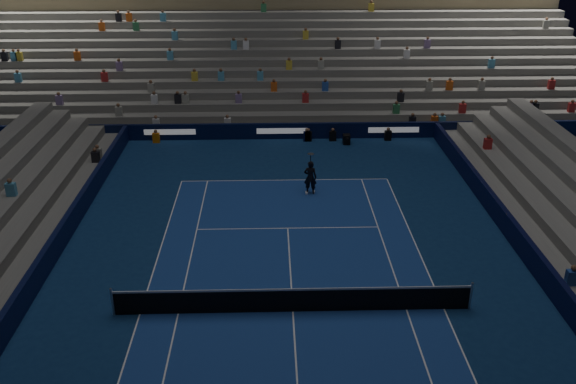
{
  "coord_description": "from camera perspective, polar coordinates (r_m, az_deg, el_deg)",
  "views": [
    {
      "loc": [
        -0.72,
        -18.58,
        13.25
      ],
      "look_at": [
        0.0,
        6.0,
        2.0
      ],
      "focal_mm": 38.85,
      "sensor_mm": 36.0,
      "label": 1
    }
  ],
  "objects": [
    {
      "name": "ground",
      "position": [
        22.83,
        0.45,
        -10.89
      ],
      "size": [
        90.0,
        90.0,
        0.0
      ],
      "primitive_type": "plane",
      "color": "navy",
      "rests_on": "ground"
    },
    {
      "name": "sponsor_barrier_east",
      "position": [
        24.83,
        23.71,
        -8.67
      ],
      "size": [
        0.25,
        37.0,
        1.0
      ],
      "primitive_type": "cube",
      "color": "black",
      "rests_on": "ground"
    },
    {
      "name": "sponsor_barrier_far",
      "position": [
        39.22,
        -0.54,
        5.61
      ],
      "size": [
        44.0,
        0.25,
        1.0
      ],
      "primitive_type": "cube",
      "color": "black",
      "rests_on": "ground"
    },
    {
      "name": "broadcast_camera",
      "position": [
        38.53,
        5.38,
        4.84
      ],
      "size": [
        0.44,
        0.89,
        0.58
      ],
      "color": "black",
      "rests_on": "ground"
    },
    {
      "name": "court_surface",
      "position": [
        22.83,
        0.45,
        -10.88
      ],
      "size": [
        10.97,
        23.77,
        0.01
      ],
      "primitive_type": "cube",
      "color": "navy",
      "rests_on": "ground"
    },
    {
      "name": "grandstand_main",
      "position": [
        47.52,
        -0.79,
        12.59
      ],
      "size": [
        44.0,
        15.2,
        11.2
      ],
      "color": "#61615C",
      "rests_on": "ground"
    },
    {
      "name": "sponsor_barrier_west",
      "position": [
        24.26,
        -23.44,
        -9.44
      ],
      "size": [
        0.25,
        37.0,
        1.0
      ],
      "primitive_type": "cube",
      "color": "black",
      "rests_on": "ground"
    },
    {
      "name": "tennis_player",
      "position": [
        31.36,
        2.06,
        1.35
      ],
      "size": [
        0.71,
        0.53,
        1.77
      ],
      "primitive_type": "imported",
      "rotation": [
        0.0,
        0.0,
        2.97
      ],
      "color": "black",
      "rests_on": "ground"
    },
    {
      "name": "tennis_net",
      "position": [
        22.55,
        0.45,
        -9.85
      ],
      "size": [
        12.9,
        0.1,
        1.1
      ],
      "color": "#B2B2B7",
      "rests_on": "ground"
    }
  ]
}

